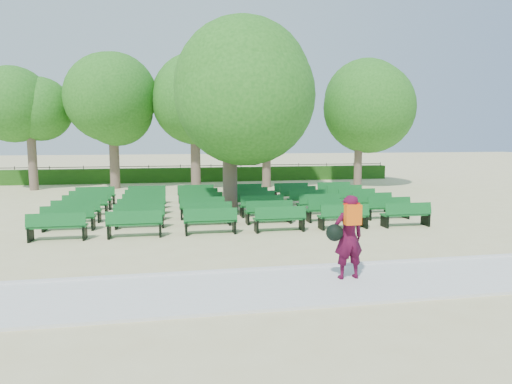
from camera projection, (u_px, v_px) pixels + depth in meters
ground at (220, 220)px, 15.93m from camera, size 120.00×120.00×0.00m
paving at (261, 289)px, 8.71m from camera, size 30.00×2.20×0.06m
curb at (251, 271)px, 9.83m from camera, size 30.00×0.12×0.10m
hedge at (196, 175)px, 29.53m from camera, size 26.00×0.70×0.90m
fence at (196, 181)px, 29.97m from camera, size 26.00×0.10×1.02m
tree_line at (200, 188)px, 25.68m from camera, size 21.80×6.80×7.04m
bench_array at (230, 212)px, 17.19m from camera, size 1.59×0.51×1.00m
tree_among at (229, 95)px, 16.70m from camera, size 4.79×4.79×6.61m
person at (348, 236)px, 9.15m from camera, size 0.81×0.50×1.71m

